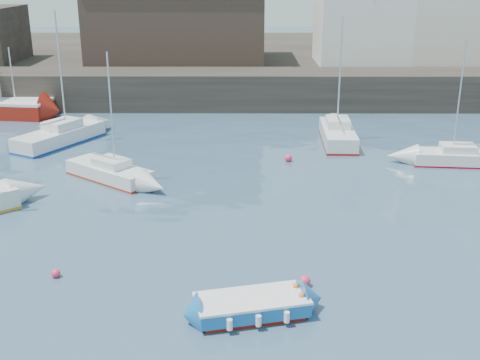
{
  "coord_description": "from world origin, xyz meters",
  "views": [
    {
      "loc": [
        0.12,
        -15.24,
        11.11
      ],
      "look_at": [
        0.0,
        12.0,
        1.5
      ],
      "focal_mm": 45.0,
      "sensor_mm": 36.0,
      "label": 1
    }
  ],
  "objects_px": {
    "sailboat_d": "(461,157)",
    "buoy_near": "(56,277)",
    "buoy_mid": "(304,286)",
    "buoy_far": "(288,161)",
    "sailboat_h": "(60,136)",
    "sailboat_b": "(109,172)",
    "blue_dinghy": "(252,306)",
    "sailboat_f": "(338,134)"
  },
  "relations": [
    {
      "from": "sailboat_f",
      "to": "buoy_mid",
      "type": "height_order",
      "value": "sailboat_f"
    },
    {
      "from": "sailboat_d",
      "to": "buoy_mid",
      "type": "relative_size",
      "value": 16.14
    },
    {
      "from": "blue_dinghy",
      "to": "buoy_far",
      "type": "xyz_separation_m",
      "value": [
        2.48,
        17.31,
        -0.4
      ]
    },
    {
      "from": "sailboat_f",
      "to": "buoy_far",
      "type": "distance_m",
      "value": 5.64
    },
    {
      "from": "blue_dinghy",
      "to": "sailboat_b",
      "type": "height_order",
      "value": "sailboat_b"
    },
    {
      "from": "sailboat_h",
      "to": "buoy_far",
      "type": "relative_size",
      "value": 18.81
    },
    {
      "from": "buoy_far",
      "to": "buoy_near",
      "type": "bearing_deg",
      "value": -124.12
    },
    {
      "from": "buoy_near",
      "to": "buoy_mid",
      "type": "relative_size",
      "value": 0.76
    },
    {
      "from": "sailboat_f",
      "to": "sailboat_h",
      "type": "bearing_deg",
      "value": -178.58
    },
    {
      "from": "blue_dinghy",
      "to": "sailboat_h",
      "type": "xyz_separation_m",
      "value": [
        -12.53,
        21.13,
        0.16
      ]
    },
    {
      "from": "buoy_near",
      "to": "buoy_mid",
      "type": "bearing_deg",
      "value": -3.98
    },
    {
      "from": "sailboat_f",
      "to": "sailboat_h",
      "type": "relative_size",
      "value": 0.95
    },
    {
      "from": "sailboat_d",
      "to": "sailboat_b",
      "type": "bearing_deg",
      "value": -172.06
    },
    {
      "from": "blue_dinghy",
      "to": "sailboat_f",
      "type": "distance_m",
      "value": 22.44
    },
    {
      "from": "blue_dinghy",
      "to": "sailboat_d",
      "type": "distance_m",
      "value": 21.08
    },
    {
      "from": "blue_dinghy",
      "to": "sailboat_f",
      "type": "xyz_separation_m",
      "value": [
        6.1,
        21.6,
        0.18
      ]
    },
    {
      "from": "sailboat_b",
      "to": "buoy_far",
      "type": "xyz_separation_m",
      "value": [
        10.19,
        3.4,
        -0.46
      ]
    },
    {
      "from": "blue_dinghy",
      "to": "sailboat_f",
      "type": "bearing_deg",
      "value": 74.22
    },
    {
      "from": "blue_dinghy",
      "to": "buoy_near",
      "type": "distance_m",
      "value": 7.9
    },
    {
      "from": "sailboat_b",
      "to": "sailboat_h",
      "type": "xyz_separation_m",
      "value": [
        -4.82,
        7.23,
        0.1
      ]
    },
    {
      "from": "sailboat_h",
      "to": "sailboat_b",
      "type": "bearing_deg",
      "value": -56.27
    },
    {
      "from": "sailboat_f",
      "to": "blue_dinghy",
      "type": "bearing_deg",
      "value": -105.78
    },
    {
      "from": "sailboat_b",
      "to": "buoy_near",
      "type": "xyz_separation_m",
      "value": [
        0.28,
        -11.22,
        -0.46
      ]
    },
    {
      "from": "sailboat_d",
      "to": "buoy_far",
      "type": "distance_m",
      "value": 10.32
    },
    {
      "from": "sailboat_h",
      "to": "buoy_mid",
      "type": "xyz_separation_m",
      "value": [
        14.51,
        -19.1,
        -0.56
      ]
    },
    {
      "from": "buoy_mid",
      "to": "sailboat_h",
      "type": "bearing_deg",
      "value": 127.23
    },
    {
      "from": "buoy_near",
      "to": "buoy_far",
      "type": "bearing_deg",
      "value": 55.88
    },
    {
      "from": "buoy_mid",
      "to": "buoy_far",
      "type": "xyz_separation_m",
      "value": [
        0.5,
        15.27,
        0.0
      ]
    },
    {
      "from": "sailboat_b",
      "to": "sailboat_h",
      "type": "height_order",
      "value": "sailboat_h"
    },
    {
      "from": "sailboat_f",
      "to": "buoy_far",
      "type": "relative_size",
      "value": 17.87
    },
    {
      "from": "sailboat_d",
      "to": "buoy_near",
      "type": "relative_size",
      "value": 21.11
    },
    {
      "from": "sailboat_b",
      "to": "sailboat_d",
      "type": "xyz_separation_m",
      "value": [
        20.49,
        2.86,
        -0.02
      ]
    },
    {
      "from": "blue_dinghy",
      "to": "buoy_far",
      "type": "height_order",
      "value": "blue_dinghy"
    },
    {
      "from": "sailboat_f",
      "to": "sailboat_b",
      "type": "bearing_deg",
      "value": -150.89
    },
    {
      "from": "sailboat_b",
      "to": "buoy_mid",
      "type": "xyz_separation_m",
      "value": [
        9.69,
        -11.87,
        -0.46
      ]
    },
    {
      "from": "sailboat_f",
      "to": "buoy_far",
      "type": "bearing_deg",
      "value": -130.13
    },
    {
      "from": "sailboat_d",
      "to": "sailboat_f",
      "type": "relative_size",
      "value": 0.89
    },
    {
      "from": "sailboat_h",
      "to": "buoy_mid",
      "type": "height_order",
      "value": "sailboat_h"
    },
    {
      "from": "buoy_far",
      "to": "sailboat_h",
      "type": "bearing_deg",
      "value": 165.69
    },
    {
      "from": "blue_dinghy",
      "to": "sailboat_d",
      "type": "bearing_deg",
      "value": 52.67
    },
    {
      "from": "sailboat_h",
      "to": "buoy_mid",
      "type": "distance_m",
      "value": 23.99
    },
    {
      "from": "blue_dinghy",
      "to": "sailboat_h",
      "type": "distance_m",
      "value": 24.57
    }
  ]
}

